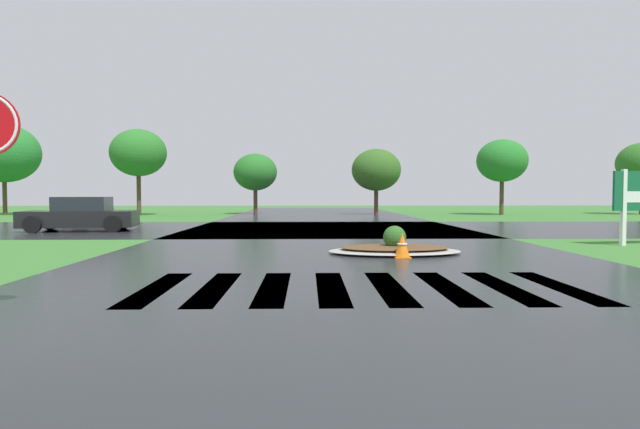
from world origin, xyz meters
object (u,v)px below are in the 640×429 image
(traffic_cone, at_px, (402,246))
(drainage_pipe_stack, at_px, (82,216))
(median_island, at_px, (394,248))
(car_white_sedan, at_px, (81,215))

(traffic_cone, bearing_deg, drainage_pipe_stack, 135.72)
(median_island, bearing_deg, drainage_pipe_stack, 137.82)
(median_island, height_order, traffic_cone, median_island)
(median_island, relative_size, car_white_sedan, 0.74)
(median_island, xyz_separation_m, traffic_cone, (0.03, -0.88, 0.14))
(car_white_sedan, bearing_deg, median_island, 136.22)
(car_white_sedan, height_order, drainage_pipe_stack, car_white_sedan)
(drainage_pipe_stack, bearing_deg, car_white_sedan, -68.02)
(median_island, bearing_deg, traffic_cone, -87.96)
(drainage_pipe_stack, xyz_separation_m, traffic_cone, (12.23, -11.93, -0.16))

